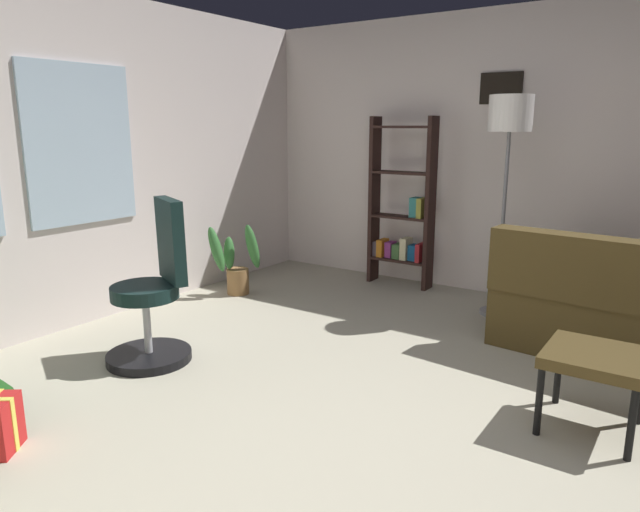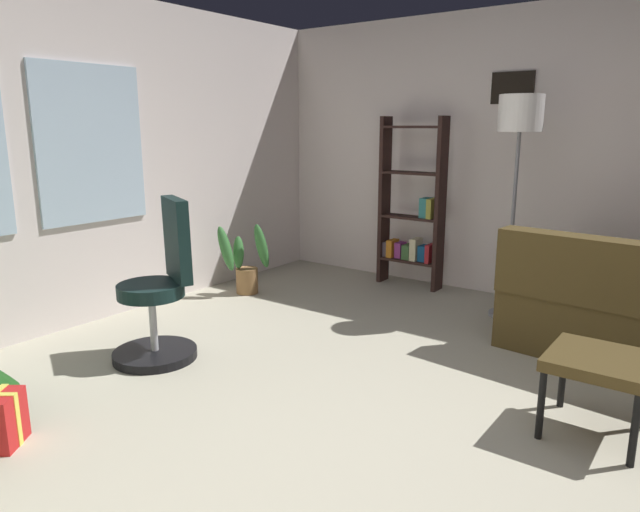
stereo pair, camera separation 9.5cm
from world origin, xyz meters
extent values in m
cube|color=#B1AC95|center=(0.00, 0.00, -0.05)|extent=(5.46, 6.00, 0.10)
cube|color=silver|center=(0.00, 3.05, 1.28)|extent=(5.46, 0.10, 2.56)
cube|color=silver|center=(0.14, 2.99, 1.41)|extent=(0.90, 0.03, 1.20)
cube|color=silver|center=(2.78, 0.00, 1.28)|extent=(0.10, 6.00, 2.56)
cube|color=black|center=(2.72, 0.62, 1.87)|extent=(0.02, 0.37, 0.27)
cube|color=#433419|center=(1.87, 0.10, 0.52)|extent=(0.94, 0.22, 0.20)
cube|color=#433419|center=(0.54, -0.64, 0.40)|extent=(0.48, 0.48, 0.06)
cylinder|color=black|center=(0.33, -0.85, 0.18)|extent=(0.04, 0.04, 0.37)
cylinder|color=black|center=(0.33, -0.43, 0.18)|extent=(0.04, 0.04, 0.37)
cylinder|color=black|center=(0.75, -0.43, 0.18)|extent=(0.04, 0.04, 0.37)
cylinder|color=black|center=(-0.16, 1.97, 0.03)|extent=(0.56, 0.56, 0.06)
cylinder|color=#B2B2B7|center=(-0.16, 1.97, 0.27)|extent=(0.05, 0.05, 0.42)
cylinder|color=black|center=(-0.16, 1.97, 0.48)|extent=(0.44, 0.44, 0.09)
cube|color=black|center=(0.01, 1.89, 0.81)|extent=(0.25, 0.40, 0.55)
cube|color=black|center=(2.51, 1.15, 0.82)|extent=(0.18, 0.04, 1.64)
cube|color=black|center=(2.51, 1.75, 0.82)|extent=(0.18, 0.04, 1.64)
cube|color=black|center=(2.51, 1.45, 0.25)|extent=(0.18, 0.56, 0.02)
cube|color=black|center=(2.51, 1.45, 0.68)|extent=(0.18, 0.56, 0.02)
cube|color=black|center=(2.51, 1.45, 1.11)|extent=(0.18, 0.56, 0.02)
cube|color=black|center=(2.51, 1.45, 1.54)|extent=(0.18, 0.56, 0.02)
cube|color=maroon|center=(2.52, 1.23, 0.35)|extent=(0.17, 0.04, 0.18)
cube|color=navy|center=(2.53, 1.31, 0.34)|extent=(0.13, 0.08, 0.15)
cube|color=beige|center=(2.52, 1.39, 0.37)|extent=(0.15, 0.07, 0.21)
cube|color=#3A6033|center=(2.53, 1.47, 0.33)|extent=(0.15, 0.08, 0.14)
cube|color=#863178|center=(2.53, 1.57, 0.34)|extent=(0.13, 0.07, 0.15)
cube|color=#C16F1C|center=(2.52, 1.65, 0.35)|extent=(0.16, 0.06, 0.17)
cube|color=#554A56|center=(2.53, 1.72, 0.34)|extent=(0.14, 0.07, 0.15)
cube|color=olive|center=(2.52, 1.23, 0.78)|extent=(0.17, 0.05, 0.19)
cube|color=teal|center=(2.53, 1.31, 0.78)|extent=(0.14, 0.08, 0.19)
cylinder|color=slate|center=(2.14, 0.35, 0.01)|extent=(0.28, 0.28, 0.03)
cylinder|color=slate|center=(2.14, 0.35, 0.77)|extent=(0.03, 0.03, 1.47)
cylinder|color=silver|center=(2.14, 0.35, 1.64)|extent=(0.34, 0.34, 0.28)
cylinder|color=olive|center=(1.36, 2.55, 0.12)|extent=(0.21, 0.21, 0.24)
ellipsoid|color=#326C31|center=(1.45, 2.44, 0.45)|extent=(0.21, 0.19, 0.44)
ellipsoid|color=#326C31|center=(1.32, 2.62, 0.39)|extent=(0.19, 0.19, 0.32)
ellipsoid|color=#326C31|center=(1.18, 2.64, 0.45)|extent=(0.14, 0.27, 0.44)
camera|label=1|loc=(-2.51, -1.02, 1.55)|focal=32.31mm
camera|label=2|loc=(-2.45, -1.10, 1.55)|focal=32.31mm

